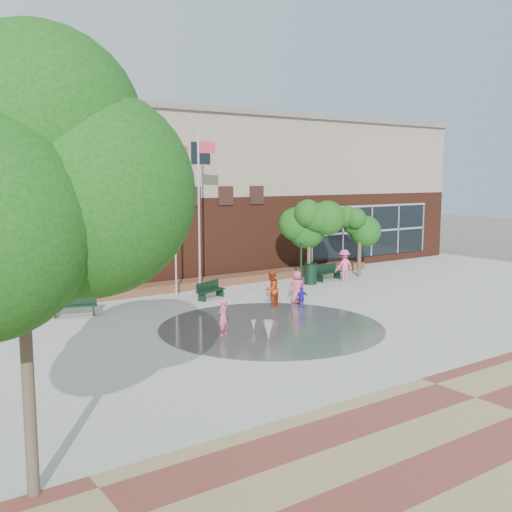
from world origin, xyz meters
TOP-DOWN VIEW (x-y plane):
  - ground at (0.00, 0.00)m, footprint 120.00×120.00m
  - plaza_concrete at (0.00, 4.00)m, footprint 46.00×18.00m
  - splash_pad at (0.00, 3.00)m, footprint 8.40×8.40m
  - library_building at (0.00, 17.48)m, footprint 44.40×10.40m
  - flower_bed at (0.00, 11.60)m, footprint 26.00×1.20m
  - flagpole_left at (-0.28, 9.98)m, footprint 0.86×0.21m
  - flagpole_right at (1.00, 9.99)m, footprint 0.94×0.19m
  - lamp_right at (6.38, 9.03)m, footprint 0.38×0.38m
  - bench_left at (-5.44, 9.01)m, footprint 1.85×1.02m
  - bench_mid at (0.81, 8.77)m, footprint 1.69×1.03m
  - bench_right at (8.54, 9.34)m, footprint 1.80×0.75m
  - trash_can at (7.03, 9.03)m, footprint 0.69×0.69m
  - tree_big_left at (-10.52, -4.07)m, footprint 5.05×5.05m
  - tree_mid at (6.87, 9.00)m, footprint 2.69×2.69m
  - tree_small_right at (10.75, 9.23)m, footprint 2.32×2.32m
  - water_jet_a at (-1.23, 1.51)m, footprint 0.36×0.36m
  - water_jet_b at (-0.91, 2.87)m, footprint 0.18×0.18m
  - child_splash at (-2.11, 3.03)m, footprint 0.59×0.52m
  - adult_red at (2.00, 5.71)m, footprint 0.97×0.88m
  - adult_pink at (3.46, 5.75)m, footprint 0.85×0.73m
  - child_blue at (2.98, 4.84)m, footprint 0.61×0.40m
  - person_bench at (9.01, 8.61)m, footprint 1.16×0.71m

SIDE VIEW (x-z plane):
  - ground at x=0.00m, z-range 0.00..0.00m
  - flower_bed at x=0.00m, z-range -0.20..0.20m
  - water_jet_a at x=-1.23m, z-range -0.35..0.35m
  - water_jet_b at x=-0.91m, z-range -0.20..0.20m
  - plaza_concrete at x=0.00m, z-range 0.00..0.01m
  - splash_pad at x=0.00m, z-range 0.00..0.01m
  - bench_mid at x=0.81m, z-range -0.15..0.68m
  - bench_right at x=8.54m, z-range -0.16..0.72m
  - bench_left at x=-5.44m, z-range -0.16..0.74m
  - child_blue at x=2.98m, z-range 0.00..0.96m
  - trash_can at x=7.03m, z-range 0.01..1.14m
  - child_splash at x=-2.11m, z-range 0.00..1.36m
  - adult_pink at x=3.46m, z-range 0.00..1.48m
  - adult_red at x=2.00m, z-range 0.00..1.64m
  - person_bench at x=9.01m, z-range 0.00..1.74m
  - lamp_right at x=6.38m, z-range 0.44..4.06m
  - tree_small_right at x=10.75m, z-range 0.91..4.88m
  - tree_mid at x=6.87m, z-range 1.04..5.57m
  - flagpole_left at x=-0.28m, z-range 0.42..7.83m
  - flagpole_right at x=1.00m, z-range 0.45..8.11m
  - library_building at x=0.00m, z-range 0.04..9.24m
  - tree_big_left at x=-10.52m, z-range 1.74..9.81m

